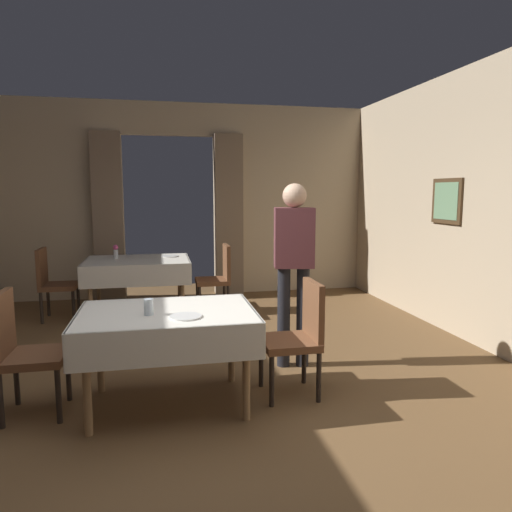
{
  "coord_description": "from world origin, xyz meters",
  "views": [
    {
      "loc": [
        -0.17,
        -3.35,
        1.65
      ],
      "look_at": [
        0.64,
        0.57,
        1.1
      ],
      "focal_mm": 33.04,
      "sensor_mm": 36.0,
      "label": 1
    }
  ],
  "objects_px": {
    "chair_far_right": "(218,275)",
    "plate_mid_b": "(185,317)",
    "chair_mid_right": "(299,332)",
    "chair_mid_left": "(22,348)",
    "dining_table_mid": "(167,323)",
    "chair_far_left": "(52,280)",
    "flower_vase_far": "(116,251)",
    "person_waiter_by_doorway": "(294,259)",
    "plate_far_b": "(170,256)",
    "dining_table_far": "(138,266)",
    "glass_mid_a": "(149,307)"
  },
  "relations": [
    {
      "from": "chair_mid_left",
      "to": "plate_far_b",
      "type": "distance_m",
      "value": 3.21
    },
    {
      "from": "chair_mid_left",
      "to": "chair_far_left",
      "type": "relative_size",
      "value": 1.0
    },
    {
      "from": "glass_mid_a",
      "to": "flower_vase_far",
      "type": "bearing_deg",
      "value": 99.04
    },
    {
      "from": "flower_vase_far",
      "to": "plate_mid_b",
      "type": "bearing_deg",
      "value": -76.87
    },
    {
      "from": "plate_far_b",
      "to": "person_waiter_by_doorway",
      "type": "height_order",
      "value": "person_waiter_by_doorway"
    },
    {
      "from": "chair_mid_left",
      "to": "person_waiter_by_doorway",
      "type": "height_order",
      "value": "person_waiter_by_doorway"
    },
    {
      "from": "dining_table_far",
      "to": "plate_far_b",
      "type": "distance_m",
      "value": 0.47
    },
    {
      "from": "chair_far_left",
      "to": "glass_mid_a",
      "type": "distance_m",
      "value": 3.18
    },
    {
      "from": "dining_table_mid",
      "to": "plate_far_b",
      "type": "height_order",
      "value": "plate_far_b"
    },
    {
      "from": "plate_far_b",
      "to": "dining_table_far",
      "type": "bearing_deg",
      "value": -157.53
    },
    {
      "from": "dining_table_far",
      "to": "glass_mid_a",
      "type": "bearing_deg",
      "value": -86.03
    },
    {
      "from": "dining_table_mid",
      "to": "flower_vase_far",
      "type": "bearing_deg",
      "value": 101.76
    },
    {
      "from": "plate_mid_b",
      "to": "flower_vase_far",
      "type": "bearing_deg",
      "value": 103.13
    },
    {
      "from": "chair_far_right",
      "to": "person_waiter_by_doorway",
      "type": "xyz_separation_m",
      "value": [
        0.44,
        -2.14,
        0.51
      ]
    },
    {
      "from": "plate_mid_b",
      "to": "person_waiter_by_doorway",
      "type": "relative_size",
      "value": 0.13
    },
    {
      "from": "plate_mid_b",
      "to": "plate_far_b",
      "type": "relative_size",
      "value": 0.99
    },
    {
      "from": "dining_table_mid",
      "to": "glass_mid_a",
      "type": "relative_size",
      "value": 11.06
    },
    {
      "from": "chair_far_left",
      "to": "chair_far_right",
      "type": "bearing_deg",
      "value": -1.47
    },
    {
      "from": "dining_table_far",
      "to": "person_waiter_by_doorway",
      "type": "relative_size",
      "value": 0.79
    },
    {
      "from": "person_waiter_by_doorway",
      "to": "chair_far_right",
      "type": "bearing_deg",
      "value": 101.72
    },
    {
      "from": "chair_mid_left",
      "to": "dining_table_mid",
      "type": "bearing_deg",
      "value": -2.94
    },
    {
      "from": "glass_mid_a",
      "to": "person_waiter_by_doorway",
      "type": "height_order",
      "value": "person_waiter_by_doorway"
    },
    {
      "from": "dining_table_mid",
      "to": "plate_mid_b",
      "type": "xyz_separation_m",
      "value": [
        0.13,
        -0.22,
        0.1
      ]
    },
    {
      "from": "chair_mid_right",
      "to": "glass_mid_a",
      "type": "distance_m",
      "value": 1.22
    },
    {
      "from": "flower_vase_far",
      "to": "person_waiter_by_doorway",
      "type": "distance_m",
      "value": 2.97
    },
    {
      "from": "dining_table_far",
      "to": "chair_mid_left",
      "type": "bearing_deg",
      "value": -104.22
    },
    {
      "from": "chair_mid_left",
      "to": "glass_mid_a",
      "type": "xyz_separation_m",
      "value": [
        0.92,
        -0.15,
        0.29
      ]
    },
    {
      "from": "chair_far_right",
      "to": "chair_far_left",
      "type": "height_order",
      "value": "same"
    },
    {
      "from": "chair_mid_left",
      "to": "person_waiter_by_doorway",
      "type": "xyz_separation_m",
      "value": [
        2.22,
        0.56,
        0.51
      ]
    },
    {
      "from": "chair_mid_right",
      "to": "plate_mid_b",
      "type": "bearing_deg",
      "value": -166.49
    },
    {
      "from": "chair_far_right",
      "to": "plate_far_b",
      "type": "distance_m",
      "value": 0.74
    },
    {
      "from": "chair_mid_right",
      "to": "chair_far_right",
      "type": "bearing_deg",
      "value": 96.58
    },
    {
      "from": "plate_mid_b",
      "to": "person_waiter_by_doorway",
      "type": "bearing_deg",
      "value": 38.26
    },
    {
      "from": "plate_mid_b",
      "to": "flower_vase_far",
      "type": "height_order",
      "value": "flower_vase_far"
    },
    {
      "from": "dining_table_far",
      "to": "chair_far_right",
      "type": "bearing_deg",
      "value": -5.82
    },
    {
      "from": "chair_mid_left",
      "to": "flower_vase_far",
      "type": "height_order",
      "value": "flower_vase_far"
    },
    {
      "from": "dining_table_mid",
      "to": "plate_far_b",
      "type": "xyz_separation_m",
      "value": [
        0.09,
        3.04,
        0.1
      ]
    },
    {
      "from": "flower_vase_far",
      "to": "person_waiter_by_doorway",
      "type": "bearing_deg",
      "value": -52.78
    },
    {
      "from": "dining_table_far",
      "to": "flower_vase_far",
      "type": "distance_m",
      "value": 0.36
    },
    {
      "from": "dining_table_mid",
      "to": "chair_mid_left",
      "type": "xyz_separation_m",
      "value": [
        -1.05,
        0.05,
        -0.14
      ]
    },
    {
      "from": "chair_far_left",
      "to": "glass_mid_a",
      "type": "relative_size",
      "value": 7.76
    },
    {
      "from": "dining_table_mid",
      "to": "person_waiter_by_doorway",
      "type": "distance_m",
      "value": 1.38
    },
    {
      "from": "chair_mid_right",
      "to": "dining_table_mid",
      "type": "bearing_deg",
      "value": -179.65
    },
    {
      "from": "dining_table_mid",
      "to": "glass_mid_a",
      "type": "bearing_deg",
      "value": -143.61
    },
    {
      "from": "chair_mid_left",
      "to": "dining_table_far",
      "type": "bearing_deg",
      "value": 75.78
    },
    {
      "from": "dining_table_mid",
      "to": "flower_vase_far",
      "type": "distance_m",
      "value": 3.05
    },
    {
      "from": "chair_far_right",
      "to": "plate_mid_b",
      "type": "distance_m",
      "value": 3.04
    },
    {
      "from": "chair_mid_right",
      "to": "plate_far_b",
      "type": "distance_m",
      "value": 3.19
    },
    {
      "from": "chair_mid_left",
      "to": "plate_mid_b",
      "type": "relative_size",
      "value": 4.01
    },
    {
      "from": "chair_mid_left",
      "to": "chair_far_right",
      "type": "distance_m",
      "value": 3.23
    }
  ]
}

